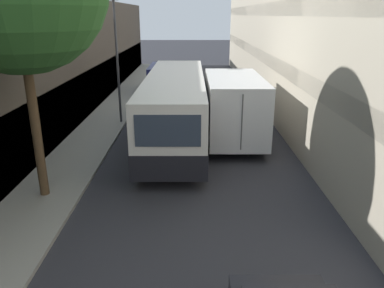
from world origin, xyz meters
TOP-DOWN VIEW (x-y plane):
  - ground_plane at (0.00, 15.00)m, footprint 150.00×150.00m
  - sidewalk_left at (-4.78, 15.00)m, footprint 2.31×60.00m
  - building_left_shopfront at (-7.03, 15.00)m, footprint 2.40×60.00m
  - bus at (-0.83, 17.71)m, footprint 2.54×11.34m
  - box_truck at (1.79, 18.30)m, footprint 2.39×7.69m
  - panel_van at (-2.30, 29.10)m, footprint 1.84×4.50m
  - street_lamp at (-3.88, 20.35)m, footprint 0.36×0.80m

SIDE VIEW (x-z plane):
  - ground_plane at x=0.00m, z-range 0.00..0.00m
  - sidewalk_left at x=-4.78m, z-range 0.00..0.12m
  - panel_van at x=-2.30m, z-range 0.11..2.08m
  - bus at x=-0.83m, z-range 0.10..3.07m
  - box_truck at x=1.79m, z-range 0.13..3.08m
  - building_left_shopfront at x=-7.03m, z-range -0.30..6.16m
  - street_lamp at x=-3.88m, z-range 1.39..7.70m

